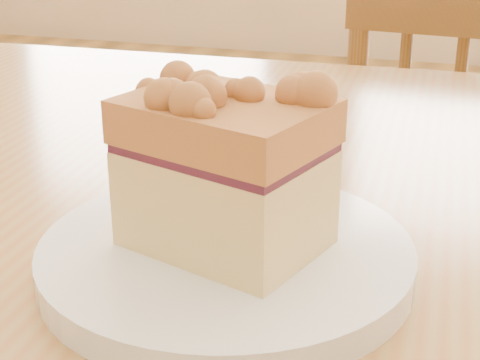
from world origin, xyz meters
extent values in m
cube|color=olive|center=(-0.05, 0.25, 0.73)|extent=(1.36, 0.92, 0.04)
cube|color=brown|center=(0.06, 1.00, 0.40)|extent=(0.41, 0.41, 0.04)
cylinder|color=brown|center=(-0.07, 1.17, 0.18)|extent=(0.03, 0.03, 0.39)
cylinder|color=brown|center=(-0.10, 0.86, 0.18)|extent=(0.03, 0.03, 0.39)
cylinder|color=brown|center=(-0.10, 0.85, 0.61)|extent=(0.03, 0.03, 0.41)
cube|color=brown|center=(0.05, 0.83, 0.80)|extent=(0.34, 0.07, 0.05)
cylinder|color=brown|center=(0.05, 0.83, 0.60)|extent=(0.02, 0.02, 0.36)
cylinder|color=brown|center=(-0.03, 0.84, 0.60)|extent=(0.02, 0.02, 0.36)
cylinder|color=white|center=(-0.08, 0.13, 0.76)|extent=(0.23, 0.23, 0.02)
cylinder|color=white|center=(-0.08, 0.13, 0.75)|extent=(0.16, 0.16, 0.01)
cube|color=#DBCC7B|center=(-0.08, 0.13, 0.80)|extent=(0.13, 0.11, 0.06)
cube|color=#411227|center=(-0.08, 0.13, 0.83)|extent=(0.13, 0.11, 0.01)
cube|color=#B76F39|center=(-0.08, 0.13, 0.85)|extent=(0.13, 0.12, 0.03)
sphere|color=#B76F39|center=(-0.06, 0.12, 0.86)|extent=(0.02, 0.02, 0.02)
sphere|color=#B76F39|center=(-0.06, 0.12, 0.86)|extent=(0.01, 0.01, 0.01)
sphere|color=#B76F39|center=(-0.12, 0.11, 0.86)|extent=(0.02, 0.02, 0.02)
sphere|color=#B76F39|center=(-0.06, 0.09, 0.87)|extent=(0.02, 0.02, 0.02)
sphere|color=#B76F39|center=(-0.10, 0.14, 0.86)|extent=(0.01, 0.01, 0.01)
sphere|color=#B76F39|center=(-0.05, 0.11, 0.86)|extent=(0.02, 0.02, 0.02)
sphere|color=#B76F39|center=(-0.09, 0.15, 0.86)|extent=(0.02, 0.02, 0.02)
sphere|color=#B76F39|center=(-0.05, 0.08, 0.86)|extent=(0.01, 0.01, 0.01)
sphere|color=#B76F39|center=(-0.07, 0.12, 0.86)|extent=(0.02, 0.02, 0.02)
sphere|color=#B76F39|center=(-0.06, 0.11, 0.87)|extent=(0.02, 0.02, 0.02)
sphere|color=#B76F39|center=(-0.10, 0.15, 0.86)|extent=(0.02, 0.02, 0.02)
sphere|color=#B76F39|center=(-0.07, 0.14, 0.86)|extent=(0.02, 0.02, 0.02)
sphere|color=#B76F39|center=(-0.05, 0.13, 0.86)|extent=(0.01, 0.01, 0.01)
sphere|color=#B76F39|center=(-0.03, 0.14, 0.87)|extent=(0.02, 0.02, 0.02)
sphere|color=#B76F39|center=(-0.14, 0.13, 0.82)|extent=(0.01, 0.01, 0.01)
sphere|color=#B76F39|center=(-0.14, 0.13, 0.84)|extent=(0.01, 0.01, 0.01)
sphere|color=#B76F39|center=(-0.13, 0.16, 0.81)|extent=(0.01, 0.01, 0.01)
camera|label=1|loc=(0.05, -0.26, 0.98)|focal=55.00mm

